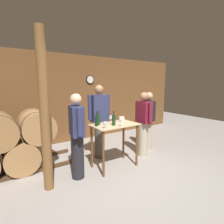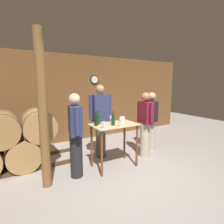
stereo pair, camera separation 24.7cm
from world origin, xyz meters
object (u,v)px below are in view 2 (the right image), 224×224
ice_bucket (122,119)px  person_visitor_bearded (145,123)px  wooden_post (43,112)px  person_visitor_with_scarf (76,134)px  person_host (101,120)px  wine_bottle_center (113,120)px  person_visitor_near_door (151,120)px  wine_glass_near_left (103,123)px  wine_glass_near_right (111,118)px  wine_bottle_left (98,119)px  wine_bottle_far_left (96,121)px  wine_glass_near_center (120,122)px

ice_bucket → person_visitor_bearded: bearing=-1.8°
wooden_post → person_visitor_with_scarf: 0.75m
person_host → wine_bottle_center: bearing=-94.2°
person_host → person_visitor_near_door: size_ratio=1.13×
wine_glass_near_left → wine_glass_near_right: wine_glass_near_right is taller
wooden_post → wine_glass_near_right: wooden_post is taller
ice_bucket → person_visitor_bearded: (0.67, -0.02, -0.17)m
wine_bottle_left → wine_bottle_center: wine_bottle_center is taller
wine_bottle_far_left → person_visitor_near_door: person_visitor_near_door is taller
wooden_post → wine_glass_near_right: size_ratio=17.34×
wine_glass_near_right → person_host: size_ratio=0.09×
wine_bottle_center → person_visitor_bearded: person_visitor_bearded is taller
wine_glass_near_center → person_visitor_near_door: person_visitor_near_door is taller
wine_glass_near_center → person_visitor_with_scarf: 0.91m
wine_glass_near_left → person_visitor_with_scarf: person_visitor_with_scarf is taller
wine_bottle_center → person_visitor_near_door: (1.45, 0.43, -0.24)m
wine_bottle_far_left → person_visitor_bearded: size_ratio=0.18×
wine_bottle_far_left → wine_bottle_left: (0.10, 0.10, -0.00)m
wine_glass_near_left → person_host: person_host is taller
wine_glass_near_left → ice_bucket: wine_glass_near_left is taller
ice_bucket → person_visitor_with_scarf: size_ratio=0.08×
wooden_post → person_visitor_bearded: size_ratio=1.68×
person_visitor_with_scarf → person_visitor_bearded: 1.80m
wine_glass_near_right → person_visitor_with_scarf: person_visitor_with_scarf is taller
wine_bottle_left → person_visitor_bearded: 1.26m
person_host → wine_glass_near_center: bearing=-88.1°
wine_glass_near_right → person_host: 0.44m
wine_glass_near_right → person_host: (-0.05, 0.42, -0.12)m
person_host → person_visitor_near_door: person_host is taller
person_visitor_with_scarf → wine_bottle_left: bearing=15.6°
wine_bottle_far_left → person_visitor_bearded: bearing=1.0°
wine_glass_near_left → person_host: (0.34, 0.80, -0.11)m
wine_bottle_far_left → wine_glass_near_right: wine_bottle_far_left is taller
wooden_post → person_host: bearing=24.8°
wine_bottle_center → person_visitor_with_scarf: size_ratio=0.18×
person_visitor_with_scarf → person_visitor_near_door: bearing=8.7°
person_visitor_near_door → wine_glass_near_left: bearing=-162.5°
wooden_post → wine_glass_near_left: bearing=-8.4°
person_visitor_bearded → person_visitor_near_door: bearing=31.1°
wooden_post → wine_glass_near_left: (1.06, -0.16, -0.29)m
wooden_post → wine_bottle_left: (1.13, 0.21, -0.29)m
wine_bottle_center → person_host: bearing=85.8°
wine_glass_near_right → person_host: bearing=96.6°
wine_glass_near_left → wine_glass_near_center: wine_glass_near_center is taller
wine_bottle_left → person_visitor_with_scarf: person_visitor_with_scarf is taller
wine_glass_near_center → ice_bucket: 0.44m
wine_glass_near_center → person_visitor_bearded: (0.94, 0.33, -0.21)m
wine_bottle_left → person_visitor_near_door: (1.67, 0.19, -0.23)m
wine_bottle_center → ice_bucket: size_ratio=2.35×
wine_bottle_center → ice_bucket: wine_bottle_center is taller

